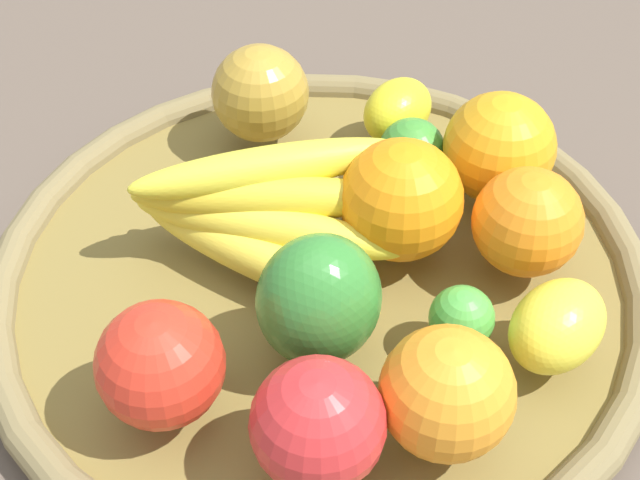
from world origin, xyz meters
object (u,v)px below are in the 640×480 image
(lime_1, at_px, (462,318))
(lemon_1, at_px, (398,110))
(orange_0, at_px, (401,200))
(orange_2, at_px, (499,148))
(banana_bunch, at_px, (266,212))
(bell_pepper, at_px, (319,300))
(apple_0, at_px, (318,424))
(lime_0, at_px, (412,151))
(apple_2, at_px, (260,93))
(apple_1, at_px, (160,365))
(orange_3, at_px, (527,222))
(orange_1, at_px, (447,393))
(lemon_0, at_px, (557,326))

(lime_1, bearing_deg, lemon_1, 150.36)
(orange_0, bearing_deg, orange_2, 90.43)
(banana_bunch, bearing_deg, bell_pepper, -14.51)
(lemon_1, distance_m, banana_bunch, 0.16)
(apple_0, relative_size, lime_0, 1.51)
(orange_0, xyz_separation_m, orange_2, (-0.00, 0.09, -0.00))
(orange_2, bearing_deg, apple_2, -148.84)
(apple_1, bearing_deg, lime_1, 68.24)
(apple_1, bearing_deg, banana_bunch, 120.03)
(lemon_1, distance_m, orange_3, 0.16)
(apple_1, relative_size, lime_0, 1.51)
(orange_0, height_order, lime_0, orange_0)
(lime_1, bearing_deg, banana_bunch, -159.80)
(banana_bunch, distance_m, bell_pepper, 0.09)
(lime_0, bearing_deg, orange_0, -47.60)
(orange_0, bearing_deg, orange_1, -31.32)
(orange_1, distance_m, apple_2, 0.30)
(orange_1, relative_size, apple_2, 1.01)
(lime_1, distance_m, apple_1, 0.18)
(lemon_1, xyz_separation_m, apple_1, (0.11, -0.27, 0.01))
(lemon_1, distance_m, apple_0, 0.30)
(lime_1, xyz_separation_m, lemon_1, (-0.18, 0.10, 0.00))
(apple_0, bearing_deg, bell_pepper, 142.58)
(orange_1, relative_size, orange_3, 1.04)
(orange_3, bearing_deg, lime_0, -179.05)
(apple_1, bearing_deg, lemon_1, 112.48)
(lemon_1, height_order, orange_3, orange_3)
(apple_0, height_order, lime_0, apple_0)
(lemon_1, height_order, banana_bunch, banana_bunch)
(orange_1, bearing_deg, bell_pepper, -168.76)
(lemon_1, bearing_deg, lime_0, -29.01)
(lime_1, bearing_deg, orange_2, 127.01)
(orange_1, bearing_deg, apple_1, -134.21)
(lime_1, bearing_deg, apple_1, -111.76)
(lime_1, relative_size, lemon_0, 0.58)
(orange_3, bearing_deg, apple_0, -78.39)
(banana_bunch, bearing_deg, lime_0, 89.59)
(banana_bunch, distance_m, orange_3, 0.17)
(lemon_0, relative_size, bell_pepper, 0.80)
(banana_bunch, height_order, bell_pepper, bell_pepper)
(orange_0, relative_size, lemon_0, 1.18)
(orange_0, xyz_separation_m, orange_3, (0.06, 0.06, -0.00))
(lime_1, relative_size, banana_bunch, 0.22)
(apple_1, xyz_separation_m, bell_pepper, (0.02, 0.10, 0.01))
(lemon_1, distance_m, orange_1, 0.28)
(orange_0, bearing_deg, orange_3, 41.74)
(lemon_0, distance_m, apple_2, 0.29)
(orange_0, relative_size, banana_bunch, 0.45)
(lime_1, bearing_deg, lime_0, 150.15)
(orange_2, height_order, lemon_0, orange_2)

